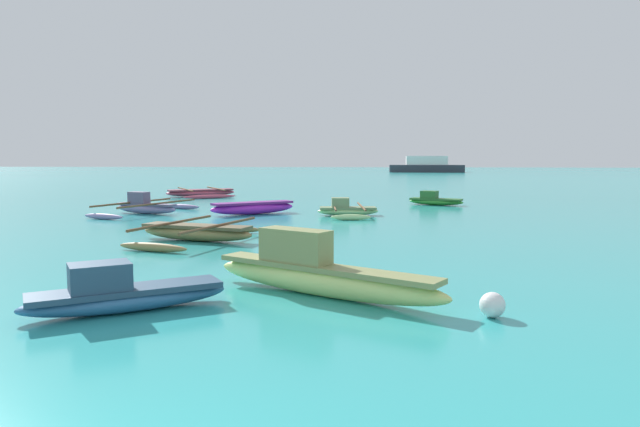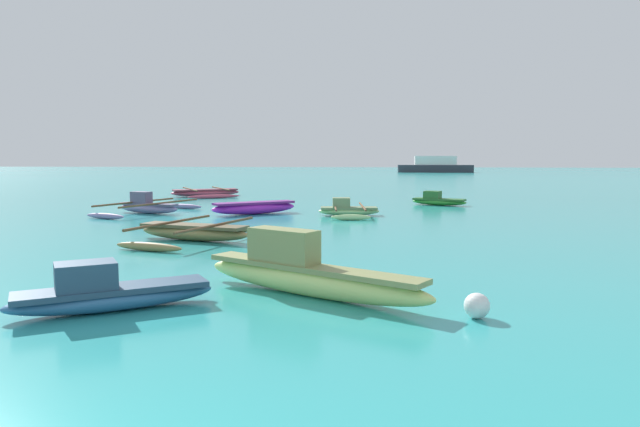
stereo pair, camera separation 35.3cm
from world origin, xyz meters
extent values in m
ellipsoid|color=#D8E47E|center=(1.75, 6.14, 0.24)|extent=(3.82, 2.54, 0.47)
cube|color=#838A52|center=(1.75, 6.14, 0.43)|extent=(3.52, 2.36, 0.08)
cube|color=#838A52|center=(1.30, 6.40, 0.73)|extent=(1.21, 0.95, 0.52)
ellipsoid|color=#B229C8|center=(-1.77, 18.38, 0.23)|extent=(3.09, 2.51, 0.46)
cube|color=#6F237B|center=(-1.77, 18.38, 0.42)|extent=(2.86, 2.33, 0.08)
ellipsoid|color=olive|center=(-1.86, 11.62, 0.20)|extent=(3.17, 1.49, 0.41)
cube|color=brown|center=(-1.86, 11.62, 0.37)|extent=(2.92, 1.40, 0.08)
cylinder|color=brown|center=(-1.19, 11.43, 0.43)|extent=(1.04, 3.45, 0.07)
cylinder|color=brown|center=(-2.53, 11.81, 0.43)|extent=(1.04, 3.45, 0.07)
ellipsoid|color=olive|center=(-1.37, 13.33, 0.10)|extent=(1.77, 0.68, 0.20)
ellipsoid|color=olive|center=(-2.35, 9.91, 0.10)|extent=(1.77, 0.68, 0.20)
ellipsoid|color=#2B6090|center=(-0.85, 5.07, 0.17)|extent=(2.65, 2.01, 0.33)
cube|color=navy|center=(-0.85, 5.07, 0.29)|extent=(2.45, 1.87, 0.08)
cube|color=navy|center=(-1.14, 4.88, 0.51)|extent=(0.93, 0.86, 0.36)
ellipsoid|color=green|center=(5.49, 23.08, 0.15)|extent=(2.51, 1.60, 0.29)
cube|color=#2A622A|center=(5.49, 23.08, 0.25)|extent=(2.32, 1.50, 0.08)
cube|color=#2A622A|center=(5.21, 23.20, 0.46)|extent=(0.86, 0.81, 0.32)
ellipsoid|color=#C74763|center=(-6.50, 27.80, 0.19)|extent=(3.64, 2.56, 0.38)
cube|color=brown|center=(-6.50, 27.80, 0.34)|extent=(3.37, 2.39, 0.08)
cylinder|color=brown|center=(-5.77, 28.22, 0.40)|extent=(1.93, 3.30, 0.07)
cylinder|color=brown|center=(-7.23, 27.39, 0.40)|extent=(1.93, 3.30, 0.07)
ellipsoid|color=#C74763|center=(-7.44, 29.43, 0.10)|extent=(2.46, 1.53, 0.20)
ellipsoid|color=#C74763|center=(-5.57, 26.17, 0.10)|extent=(2.46, 1.53, 0.20)
ellipsoid|color=#B5E394|center=(1.75, 18.24, 0.15)|extent=(2.27, 0.91, 0.31)
cube|color=#70895E|center=(1.75, 18.24, 0.27)|extent=(2.09, 0.87, 0.08)
cube|color=#70895E|center=(1.48, 18.21, 0.48)|extent=(0.67, 0.66, 0.34)
cylinder|color=brown|center=(2.25, 18.29, 0.33)|extent=(0.37, 3.15, 0.07)
cylinder|color=brown|center=(1.26, 18.19, 0.33)|extent=(0.37, 3.15, 0.07)
ellipsoid|color=#B5E394|center=(1.60, 19.81, 0.10)|extent=(1.38, 0.33, 0.20)
ellipsoid|color=#B5E394|center=(1.90, 16.67, 0.10)|extent=(1.38, 0.33, 0.20)
ellipsoid|color=#907CB2|center=(-5.78, 18.26, 0.19)|extent=(2.68, 1.33, 0.39)
cube|color=#5C516F|center=(-5.78, 18.26, 0.35)|extent=(2.48, 1.24, 0.08)
cube|color=#5C516F|center=(-6.10, 18.37, 0.60)|extent=(0.84, 0.63, 0.42)
cylinder|color=brown|center=(-5.21, 18.06, 0.41)|extent=(1.47, 4.07, 0.07)
cylinder|color=brown|center=(-6.35, 18.46, 0.41)|extent=(1.47, 4.07, 0.07)
ellipsoid|color=#907CB2|center=(-5.08, 20.29, 0.10)|extent=(1.65, 0.74, 0.20)
ellipsoid|color=#907CB2|center=(-6.49, 16.24, 0.10)|extent=(1.65, 0.74, 0.20)
sphere|color=white|center=(4.06, 5.14, 0.17)|extent=(0.34, 0.34, 0.34)
cube|color=#2D333D|center=(10.93, 79.38, 0.52)|extent=(10.37, 2.28, 1.04)
cube|color=white|center=(10.93, 79.38, 1.66)|extent=(5.71, 1.94, 1.24)
camera|label=1|loc=(2.39, -2.34, 2.10)|focal=32.00mm
camera|label=2|loc=(2.74, -2.31, 2.10)|focal=32.00mm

